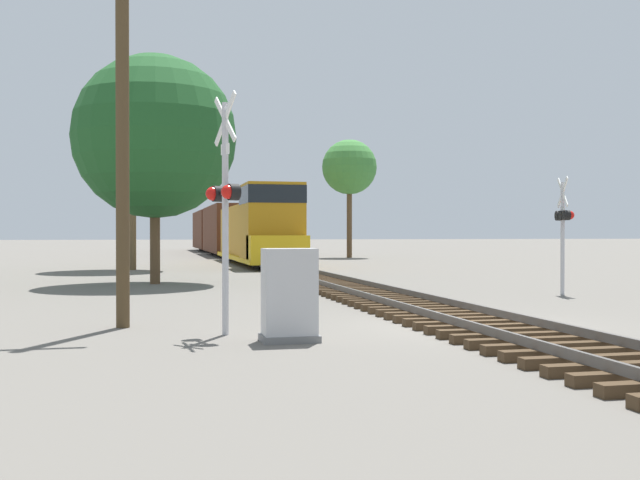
{
  "coord_description": "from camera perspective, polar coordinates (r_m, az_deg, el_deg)",
  "views": [
    {
      "loc": [
        -6.26,
        -13.8,
        1.87
      ],
      "look_at": [
        0.01,
        13.43,
        1.61
      ],
      "focal_mm": 42.0,
      "sensor_mm": 36.0,
      "label": 1
    }
  ],
  "objects": [
    {
      "name": "ground_plane",
      "position": [
        15.27,
        11.41,
        -6.5
      ],
      "size": [
        400.0,
        400.0,
        0.0
      ],
      "primitive_type": "plane",
      "color": "#666059"
    },
    {
      "name": "crossing_signal_near",
      "position": [
        13.79,
        -7.33,
        3.08
      ],
      "size": [
        0.58,
        1.0,
        4.42
      ],
      "rotation": [
        0.0,
        0.0,
        -1.25
      ],
      "color": "#B7B7BC",
      "rests_on": "ground"
    },
    {
      "name": "utility_pole",
      "position": [
        15.42,
        -14.82,
        9.25
      ],
      "size": [
        1.8,
        0.26,
        8.11
      ],
      "color": "#4C3A23",
      "rests_on": "ground"
    },
    {
      "name": "rail_track_bed",
      "position": [
        15.26,
        11.41,
        -6.0
      ],
      "size": [
        2.6,
        160.0,
        0.31
      ],
      "color": "#42301E",
      "rests_on": "ground"
    },
    {
      "name": "freight_train",
      "position": [
        60.47,
        -7.03,
        0.71
      ],
      "size": [
        2.98,
        49.19,
        4.42
      ],
      "color": "#B77A14",
      "rests_on": "ground"
    },
    {
      "name": "relay_cabinet",
      "position": [
        12.9,
        -2.36,
        -4.26
      ],
      "size": [
        0.99,
        0.69,
        1.6
      ],
      "color": "slate",
      "rests_on": "ground"
    },
    {
      "name": "tree_deep_background",
      "position": [
        56.87,
        2.25,
        5.53
      ],
      "size": [
        4.15,
        4.15,
        8.94
      ],
      "color": "brown",
      "rests_on": "ground"
    },
    {
      "name": "tree_mid_background",
      "position": [
        39.36,
        -14.15,
        8.36
      ],
      "size": [
        5.7,
        5.7,
        10.11
      ],
      "color": "brown",
      "rests_on": "ground"
    },
    {
      "name": "tree_far_right",
      "position": [
        28.27,
        -12.48,
        7.69
      ],
      "size": [
        5.98,
        5.98,
        8.39
      ],
      "color": "brown",
      "rests_on": "ground"
    },
    {
      "name": "crossing_signal_far",
      "position": [
        23.7,
        18.07,
        1.37
      ],
      "size": [
        0.5,
        1.01,
        3.56
      ],
      "rotation": [
        0.0,
        0.0,
        1.35
      ],
      "color": "#B7B7BC",
      "rests_on": "ground"
    }
  ]
}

